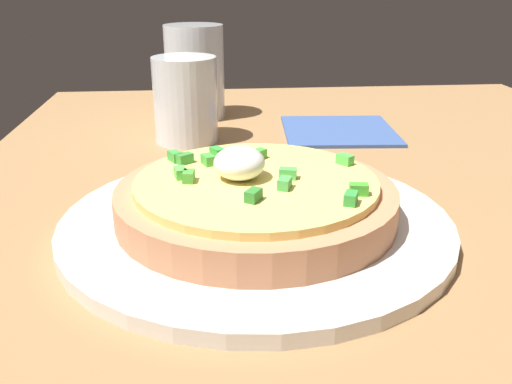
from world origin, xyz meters
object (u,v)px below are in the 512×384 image
cup_near (186,105)px  cup_far (195,78)px  plate (256,223)px  napkin (339,131)px  pizza (256,197)px

cup_near → cup_far: cup_far is taller
plate → cup_near: 25.36cm
plate → cup_near: bearing=-166.4°
plate → napkin: (-26.32, 12.61, -0.35)cm
cup_far → napkin: bearing=62.1°
plate → pizza: (-0.01, -0.04, 2.10)cm
pizza → napkin: pizza is taller
pizza → cup_near: (-24.37, -5.86, 1.61)cm
plate → pizza: pizza is taller
cup_near → plate: bearing=13.6°
cup_near → cup_far: (-11.22, 0.98, 1.03)cm
plate → pizza: size_ratio=1.41×
cup_near → napkin: cup_near is taller
pizza → cup_far: 36.02cm
plate → cup_far: 36.25cm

